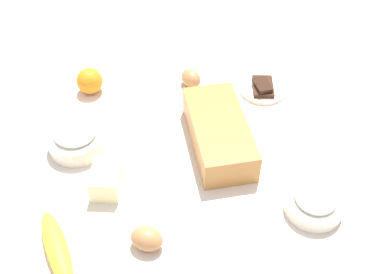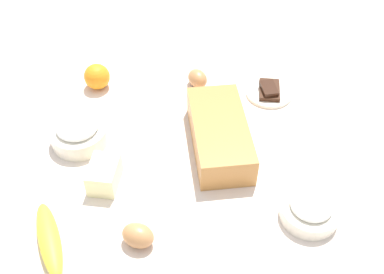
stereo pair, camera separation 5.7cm
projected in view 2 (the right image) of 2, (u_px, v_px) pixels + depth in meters
The scene contains 10 objects.
ground_plane at pixel (192, 151), 1.17m from camera, with size 2.40×2.40×0.02m, color beige.
loaf_pan at pixel (219, 134), 1.14m from camera, with size 0.29×0.16×0.08m.
flour_bowl at pixel (310, 209), 0.99m from camera, with size 0.13×0.13×0.06m.
sugar_bowl at pixel (78, 132), 1.15m from camera, with size 0.14×0.14×0.07m.
banana at pixel (49, 239), 0.95m from camera, with size 0.19×0.04×0.04m, color yellow.
orange_fruit at pixel (97, 77), 1.31m from camera, with size 0.07×0.07×0.07m, color orange.
butter_block at pixel (104, 175), 1.06m from camera, with size 0.09×0.06×0.06m, color #F4EDB2.
egg_near_butter at pixel (138, 235), 0.95m from camera, with size 0.05×0.05×0.07m, color #B77C4B.
egg_beside_bowl at pixel (197, 78), 1.32m from camera, with size 0.05×0.05×0.07m, color #B57A4A.
chocolate_plate at pixel (269, 92), 1.30m from camera, with size 0.13×0.13×0.03m.
Camera 2 is at (0.80, 0.00, 0.84)m, focal length 43.32 mm.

